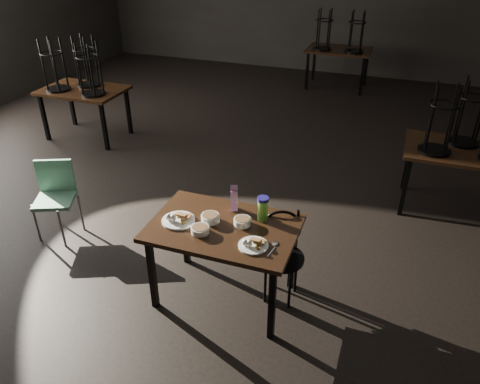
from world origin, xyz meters
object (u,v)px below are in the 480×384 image
at_px(main_table, 224,234).
at_px(water_bottle, 263,208).
at_px(bentwood_chair, 281,249).
at_px(school_chair, 55,192).
at_px(juice_carton, 234,198).

xyz_separation_m(main_table, water_bottle, (0.27, 0.20, 0.19)).
height_order(main_table, water_bottle, water_bottle).
distance_m(bentwood_chair, school_chair, 2.43).
bearing_deg(bentwood_chair, school_chair, 154.89).
distance_m(main_table, water_bottle, 0.38).
xyz_separation_m(water_bottle, bentwood_chair, (0.17, 0.01, -0.38)).
height_order(juice_carton, bentwood_chair, juice_carton).
relative_size(water_bottle, bentwood_chair, 0.26).
xyz_separation_m(juice_carton, school_chair, (-1.98, 0.07, -0.38)).
xyz_separation_m(main_table, school_chair, (-1.99, 0.33, -0.18)).
relative_size(juice_carton, school_chair, 0.30).
bearing_deg(bentwood_chair, main_table, -176.47).
distance_m(juice_carton, water_bottle, 0.28).
bearing_deg(school_chair, water_bottle, -27.09).
bearing_deg(juice_carton, main_table, -89.17).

